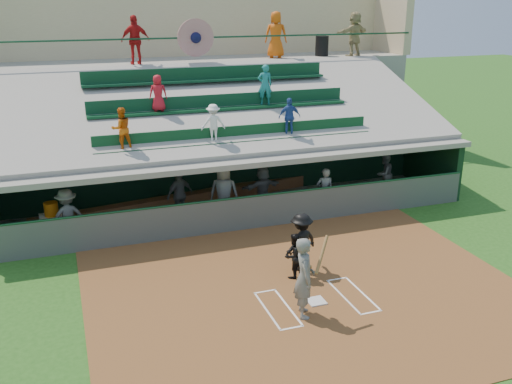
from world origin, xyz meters
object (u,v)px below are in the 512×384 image
object	(u,v)px
white_table	(55,226)
trash_bin	(322,46)
catcher	(294,256)
home_plate	(316,301)
batter_at_plate	(304,277)
water_cooler	(51,209)

from	to	relation	value
white_table	trash_bin	size ratio (longest dim) A/B	0.97
trash_bin	catcher	bearing A→B (deg)	-117.95
catcher	trash_bin	bearing A→B (deg)	-138.36
home_plate	batter_at_plate	bearing A→B (deg)	-140.52
home_plate	trash_bin	xyz separation A→B (m)	(6.07, 12.89, 5.01)
home_plate	white_table	size ratio (longest dim) A/B	0.50
catcher	trash_bin	distance (m)	13.72
catcher	trash_bin	xyz separation A→B (m)	(6.09, 11.48, 4.40)
home_plate	trash_bin	bearing A→B (deg)	64.78
home_plate	batter_at_plate	world-z (taller)	batter_at_plate
home_plate	water_cooler	world-z (taller)	water_cooler
white_table	catcher	bearing A→B (deg)	-44.80
home_plate	white_table	world-z (taller)	white_table
white_table	trash_bin	world-z (taller)	trash_bin
batter_at_plate	trash_bin	size ratio (longest dim) A/B	2.21
white_table	home_plate	bearing A→B (deg)	-51.99
catcher	white_table	world-z (taller)	catcher
home_plate	water_cooler	size ratio (longest dim) A/B	1.02
white_table	water_cooler	distance (m)	0.59
batter_at_plate	water_cooler	distance (m)	8.67
batter_at_plate	white_table	xyz separation A→B (m)	(-5.47, 6.70, -0.59)
home_plate	water_cooler	bearing A→B (deg)	134.28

